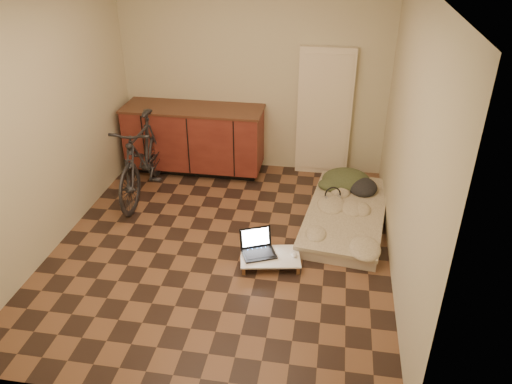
% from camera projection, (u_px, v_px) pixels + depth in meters
% --- Properties ---
extents(room_shell, '(3.50, 4.00, 2.60)m').
position_uv_depth(room_shell, '(218.00, 133.00, 4.72)').
color(room_shell, brown).
rests_on(room_shell, ground).
extents(cabinets, '(1.84, 0.62, 0.91)m').
position_uv_depth(cabinets, '(195.00, 139.00, 6.70)').
color(cabinets, black).
rests_on(cabinets, ground).
extents(appliance_panel, '(0.70, 0.10, 1.70)m').
position_uv_depth(appliance_panel, '(324.00, 113.00, 6.48)').
color(appliance_panel, '#F2E1BF').
rests_on(appliance_panel, ground).
extents(bicycle, '(0.55, 1.72, 1.11)m').
position_uv_depth(bicycle, '(143.00, 153.00, 6.09)').
color(bicycle, black).
rests_on(bicycle, ground).
extents(futon, '(1.07, 1.87, 0.15)m').
position_uv_depth(futon, '(346.00, 215.00, 5.75)').
color(futon, '#BCAA96').
rests_on(futon, ground).
extents(clothing_pile, '(0.69, 0.60, 0.25)m').
position_uv_depth(clothing_pile, '(351.00, 176.00, 6.16)').
color(clothing_pile, '#384226').
rests_on(clothing_pile, futon).
extents(headphones, '(0.27, 0.26, 0.15)m').
position_uv_depth(headphones, '(333.00, 194.00, 5.87)').
color(headphones, black).
rests_on(headphones, futon).
extents(lap_desk, '(0.65, 0.48, 0.10)m').
position_uv_depth(lap_desk, '(270.00, 257.00, 5.03)').
color(lap_desk, brown).
rests_on(lap_desk, ground).
extents(laptop, '(0.42, 0.40, 0.23)m').
position_uv_depth(laptop, '(258.00, 248.00, 5.06)').
color(laptop, black).
rests_on(laptop, lap_desk).
extents(mouse, '(0.09, 0.11, 0.04)m').
position_uv_depth(mouse, '(294.00, 254.00, 5.02)').
color(mouse, white).
rests_on(mouse, lap_desk).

